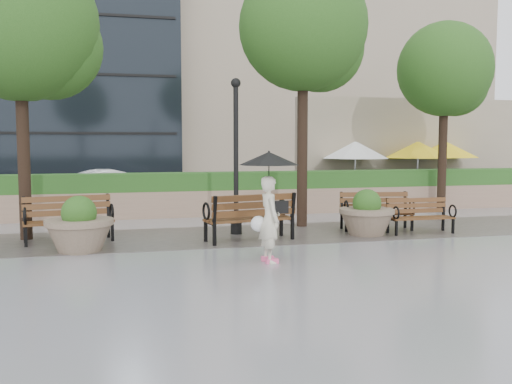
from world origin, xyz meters
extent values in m
plane|color=gray|center=(0.00, 0.00, 0.00)|extent=(100.00, 100.00, 0.00)
cube|color=#383330|center=(0.00, 3.00, 0.01)|extent=(28.00, 3.20, 0.01)
cube|color=#9D7F65|center=(0.00, 7.00, 0.40)|extent=(24.00, 0.80, 0.80)
cube|color=#21511B|center=(0.00, 7.00, 1.08)|extent=(24.00, 0.75, 0.55)
cube|color=tan|center=(9.50, 10.00, 2.00)|extent=(10.00, 0.60, 4.00)
cube|color=#21511B|center=(9.00, 7.80, 0.45)|extent=(8.00, 0.50, 0.90)
cube|color=black|center=(0.00, 11.00, 0.00)|extent=(40.00, 7.00, 0.00)
cube|color=tan|center=(10.00, 23.00, 10.00)|extent=(18.00, 10.00, 20.00)
cube|color=#583119|center=(-3.28, 2.96, 0.48)|extent=(2.03, 0.91, 0.05)
cube|color=#583119|center=(-3.33, 3.26, 0.82)|extent=(1.96, 0.46, 0.46)
cube|color=black|center=(-3.29, 2.99, 0.25)|extent=(2.05, 1.01, 0.50)
torus|color=black|center=(-4.16, 2.61, 0.68)|extent=(0.12, 0.41, 0.40)
torus|color=black|center=(-2.33, 2.92, 0.68)|extent=(0.12, 0.41, 0.40)
cube|color=#583119|center=(0.75, 2.22, 0.50)|extent=(2.14, 0.99, 0.06)
cube|color=#583119|center=(0.81, 1.91, 0.86)|extent=(2.06, 0.52, 0.48)
cube|color=black|center=(0.76, 2.19, 0.26)|extent=(2.17, 1.10, 0.53)
torus|color=black|center=(1.67, 2.60, 0.71)|extent=(0.13, 0.43, 0.42)
torus|color=black|center=(-0.24, 2.24, 0.71)|extent=(0.13, 0.43, 0.42)
cube|color=#583119|center=(4.33, 2.91, 0.45)|extent=(1.89, 0.82, 0.05)
cube|color=#583119|center=(4.38, 3.19, 0.76)|extent=(1.82, 0.40, 0.43)
cube|color=black|center=(4.34, 2.94, 0.23)|extent=(1.90, 0.92, 0.47)
torus|color=black|center=(3.45, 2.86, 0.63)|extent=(0.11, 0.38, 0.38)
torus|color=black|center=(5.16, 2.60, 0.63)|extent=(0.11, 0.38, 0.38)
cube|color=#583119|center=(5.16, 2.15, 0.40)|extent=(1.65, 0.51, 0.05)
cube|color=#583119|center=(5.17, 2.40, 0.68)|extent=(1.64, 0.13, 0.38)
cube|color=black|center=(5.16, 2.17, 0.21)|extent=(1.65, 0.61, 0.42)
torus|color=black|center=(4.39, 1.99, 0.56)|extent=(0.05, 0.34, 0.34)
torus|color=black|center=(5.94, 1.97, 0.56)|extent=(0.05, 0.34, 0.34)
cylinder|color=#7F6B56|center=(-2.99, 1.79, 0.62)|extent=(1.40, 1.40, 0.11)
sphere|color=#194313|center=(-2.99, 1.79, 0.82)|extent=(0.72, 0.72, 0.72)
cylinder|color=#7F6B56|center=(3.75, 2.28, 0.60)|extent=(1.36, 1.36, 0.11)
sphere|color=#194313|center=(3.75, 2.28, 0.79)|extent=(0.70, 0.70, 0.70)
cylinder|color=black|center=(0.66, 3.21, 1.84)|extent=(0.12, 0.12, 3.67)
cylinder|color=black|center=(0.66, 3.21, 0.15)|extent=(0.28, 0.28, 0.30)
sphere|color=black|center=(0.66, 3.21, 3.72)|extent=(0.24, 0.24, 0.24)
cylinder|color=black|center=(-4.29, 3.64, 2.33)|extent=(0.28, 0.28, 4.66)
sphere|color=#194313|center=(-4.29, 3.64, 5.00)|extent=(3.56, 3.56, 3.56)
sphere|color=#194313|center=(-3.69, 3.94, 4.53)|extent=(2.49, 2.49, 2.49)
cylinder|color=black|center=(2.68, 4.06, 2.49)|extent=(0.28, 0.28, 4.98)
sphere|color=#194313|center=(2.68, 4.06, 5.33)|extent=(3.41, 3.41, 3.41)
sphere|color=#194313|center=(3.28, 4.36, 4.84)|extent=(2.39, 2.39, 2.39)
cylinder|color=black|center=(8.18, 6.05, 2.16)|extent=(0.28, 0.28, 4.33)
sphere|color=#194313|center=(8.18, 6.05, 4.64)|extent=(3.03, 3.03, 3.03)
sphere|color=#194313|center=(8.78, 6.35, 4.20)|extent=(2.12, 2.12, 2.12)
cylinder|color=black|center=(6.33, 8.77, 0.05)|extent=(0.40, 0.40, 0.10)
cylinder|color=#99999E|center=(6.33, 8.77, 1.10)|extent=(0.06, 0.06, 2.20)
cone|color=white|center=(6.33, 8.77, 2.00)|extent=(2.50, 2.50, 0.60)
cylinder|color=black|center=(8.85, 8.75, 0.05)|extent=(0.40, 0.40, 0.10)
cylinder|color=#99999E|center=(8.85, 8.75, 1.10)|extent=(0.06, 0.06, 2.20)
cone|color=yellow|center=(8.85, 8.75, 2.00)|extent=(2.50, 2.50, 0.60)
cylinder|color=black|center=(10.21, 9.07, 0.05)|extent=(0.40, 0.40, 0.10)
cylinder|color=#99999E|center=(10.21, 9.07, 1.10)|extent=(0.06, 0.06, 2.20)
cone|color=yellow|center=(10.21, 9.07, 2.00)|extent=(2.50, 2.50, 0.60)
imported|color=silver|center=(-2.19, 10.27, 0.66)|extent=(4.19, 2.13, 1.32)
imported|color=beige|center=(0.58, -0.18, 0.88)|extent=(0.48, 0.66, 1.75)
cube|color=#F2598C|center=(0.58, -0.06, 0.04)|extent=(0.13, 0.25, 0.09)
cube|color=#F2598C|center=(0.59, -0.32, 0.04)|extent=(0.13, 0.25, 0.09)
cube|color=black|center=(0.80, -0.12, 1.04)|extent=(0.13, 0.34, 0.24)
sphere|color=white|center=(0.42, 0.03, 0.71)|extent=(0.31, 0.31, 0.31)
cylinder|color=black|center=(0.58, -0.13, 1.54)|extent=(0.02, 0.02, 0.93)
cone|color=black|center=(0.58, -0.13, 1.97)|extent=(1.14, 1.14, 0.24)
camera|label=1|loc=(-2.31, -10.53, 2.28)|focal=40.00mm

